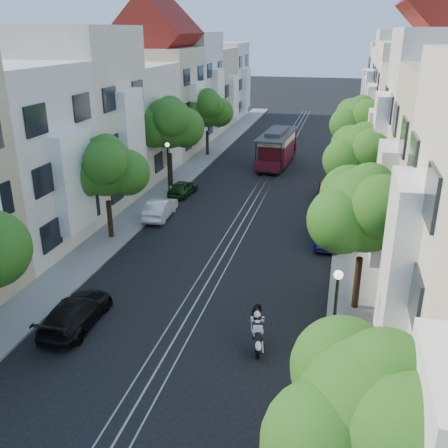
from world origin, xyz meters
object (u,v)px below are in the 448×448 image
Objects in this scene: tree_w_d at (207,110)px; parked_car_e_far at (333,192)px; sportbike_rider at (257,328)px; tree_e_a at (378,420)px; tree_w_b at (106,168)px; tree_e_b at (366,212)px; parked_car_w_mid at (160,208)px; lamp_east at (335,308)px; parked_car_e_mid at (327,233)px; parked_car_w_near at (76,312)px; parked_car_w_far at (183,188)px; tree_w_c at (169,124)px; tree_e_c at (362,155)px; tree_e_d at (360,121)px; cable_car at (277,146)px; lamp_west at (168,162)px.

tree_w_d is 1.43× the size of parked_car_e_far.
parked_car_e_far is at bearing 70.73° from sportbike_rider.
tree_w_b is (-14.40, 17.00, 0.00)m from tree_e_a.
tree_e_b is 1.68× the size of parked_car_w_mid.
lamp_east reaches higher than parked_car_e_mid.
tree_w_d is 32.90m from sportbike_rider.
sportbike_rider is at bearing -180.00° from parked_car_w_near.
parked_car_w_near is 1.28× the size of parked_car_w_far.
tree_w_c is 11.01m from tree_w_d.
tree_w_d is (-14.40, 39.00, 0.20)m from tree_e_a.
tree_e_b reaches higher than parked_car_w_near.
parked_car_e_mid is (2.21, 11.32, -0.24)m from sportbike_rider.
parked_car_e_mid is (-1.66, -3.63, -3.95)m from tree_e_c.
tree_w_b is at bearing -170.09° from parked_car_e_mid.
parked_car_w_far is at bearing -92.41° from parked_car_w_mid.
parked_car_e_mid is at bearing -96.48° from tree_e_d.
parked_car_w_mid reaches higher than parked_car_e_far.
tree_e_d is 15.67m from parked_car_w_far.
tree_w_c is 1.81× the size of parked_car_e_mid.
parked_car_e_mid is (-0.70, 12.35, -2.20)m from lamp_east.
tree_e_b is 19.56m from parked_car_w_far.
sportbike_rider is at bearing -104.51° from tree_e_c.
tree_w_d is at bearing 95.95° from sportbike_rider.
tree_w_c is at bearing 90.00° from tree_w_b.
lamp_east is 1.92× the size of sportbike_rider.
tree_w_c is at bearing 122.65° from lamp_east.
tree_e_d is 28.98m from parked_car_w_near.
cable_car is (7.24, 8.77, -3.25)m from tree_w_c.
tree_w_b is 1.51× the size of lamp_east.
cable_car is (7.24, 19.77, -2.58)m from tree_w_b.
tree_w_b is at bearing -106.20° from cable_car.
tree_e_a is 31.49m from tree_w_c.
tree_w_b is 0.88× the size of tree_w_c.
parked_car_w_far is at bearing -114.31° from cable_car.
tree_w_d reaches higher than parked_car_w_far.
tree_w_c is (0.00, 11.00, 0.67)m from tree_w_b.
parked_car_e_far is at bearing -104.65° from tree_e_d.
sportbike_rider is at bearing 121.62° from parked_car_w_mid.
parked_car_e_mid is at bearing 66.12° from sportbike_rider.
tree_e_c reaches higher than tree_w_b.
parked_car_e_far is at bearing 12.42° from lamp_west.
tree_e_d is at bearing 49.73° from tree_w_b.
tree_w_c is (-14.40, -6.00, 0.20)m from tree_e_d.
tree_e_b is 1.03× the size of tree_e_c.
tree_e_b reaches higher than tree_w_b.
parked_car_w_near is (2.73, -20.19, -4.43)m from tree_w_c.
sportbike_rider is (9.69, -16.97, -1.96)m from lamp_west.
parked_car_e_far is (0.00, 8.28, -0.01)m from parked_car_e_mid.
sportbike_rider is (10.53, -8.95, -3.51)m from tree_w_b.
sportbike_rider is 0.49× the size of parked_car_w_near.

